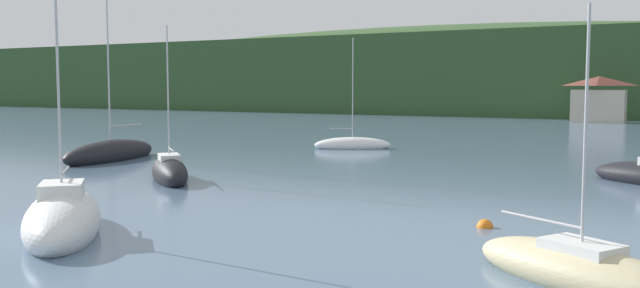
% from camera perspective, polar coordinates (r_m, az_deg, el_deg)
% --- Properties ---
extents(wooded_hillside, '(352.00, 76.03, 27.51)m').
position_cam_1_polar(wooded_hillside, '(145.13, 15.52, 5.03)').
color(wooded_hillside, '#2D4C28').
rests_on(wooded_hillside, ground_plane).
extents(shore_building_west, '(6.53, 3.58, 5.75)m').
position_cam_1_polar(shore_building_west, '(91.93, 22.28, 3.43)').
color(shore_building_west, '#BCB29E').
rests_on(shore_building_west, ground_plane).
extents(sailboat_mid_2, '(6.11, 4.56, 6.72)m').
position_cam_1_polar(sailboat_mid_2, '(16.96, 20.98, -9.91)').
color(sailboat_mid_2, '#CCBC8E').
rests_on(sailboat_mid_2, ground_plane).
extents(sailboat_mid_3, '(5.42, 5.13, 7.84)m').
position_cam_1_polar(sailboat_mid_3, '(33.70, -12.47, -2.31)').
color(sailboat_mid_3, black).
rests_on(sailboat_mid_3, ground_plane).
extents(sailboat_far_4, '(5.60, 4.22, 8.31)m').
position_cam_1_polar(sailboat_far_4, '(49.49, 2.73, -0.08)').
color(sailboat_far_4, white).
rests_on(sailboat_far_4, ground_plane).
extents(sailboat_far_7, '(3.59, 8.48, 11.21)m').
position_cam_1_polar(sailboat_far_7, '(43.84, -17.11, -0.76)').
color(sailboat_far_7, black).
rests_on(sailboat_far_7, ground_plane).
extents(sailboat_mid_10, '(6.22, 6.27, 8.95)m').
position_cam_1_polar(sailboat_mid_10, '(22.40, -20.72, -5.94)').
color(sailboat_mid_10, white).
rests_on(sailboat_mid_10, ground_plane).
extents(mooring_buoy_mid, '(0.53, 0.53, 0.53)m').
position_cam_1_polar(mooring_buoy_mid, '(22.76, 13.62, -6.79)').
color(mooring_buoy_mid, orange).
rests_on(mooring_buoy_mid, ground_plane).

